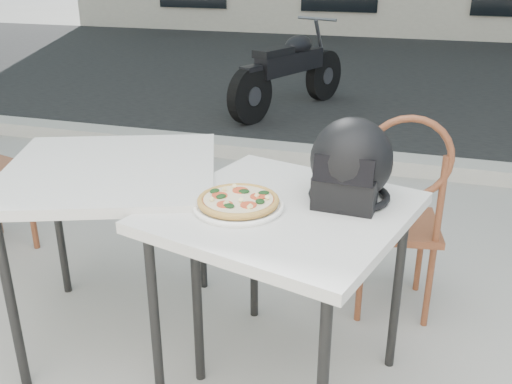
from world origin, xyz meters
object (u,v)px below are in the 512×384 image
(pizza, at_px, (238,200))
(cafe_chair_main, at_px, (400,207))
(helmet, at_px, (351,165))
(cafe_table_main, at_px, (283,224))
(motorcycle, at_px, (290,72))
(cafe_table_side, at_px, (112,182))
(plate, at_px, (238,206))

(pizza, bearing_deg, cafe_chair_main, 52.63)
(helmet, xyz_separation_m, cafe_chair_main, (0.17, 0.50, -0.36))
(cafe_table_main, distance_m, motorcycle, 4.40)
(cafe_table_side, bearing_deg, pizza, -17.13)
(motorcycle, bearing_deg, cafe_table_side, -64.18)
(pizza, xyz_separation_m, helmet, (0.36, 0.19, 0.10))
(cafe_chair_main, xyz_separation_m, cafe_table_side, (-1.16, -0.50, 0.17))
(plate, relative_size, pizza, 0.98)
(pizza, distance_m, cafe_table_side, 0.66)
(cafe_table_main, relative_size, helmet, 3.11)
(pizza, distance_m, helmet, 0.42)
(cafe_table_main, bearing_deg, motorcycle, 103.55)
(plate, xyz_separation_m, cafe_chair_main, (0.53, 0.70, -0.23))
(pizza, distance_m, motorcycle, 4.44)
(helmet, relative_size, motorcycle, 0.18)
(helmet, xyz_separation_m, motorcycle, (-1.24, 4.14, -0.50))
(helmet, bearing_deg, cafe_table_side, -176.97)
(pizza, height_order, cafe_chair_main, cafe_chair_main)
(cafe_table_main, bearing_deg, helmet, 31.32)
(helmet, relative_size, cafe_table_side, 0.30)
(helmet, distance_m, cafe_table_side, 1.00)
(plate, relative_size, cafe_chair_main, 0.35)
(pizza, distance_m, cafe_chair_main, 0.91)
(cafe_table_main, distance_m, cafe_table_side, 0.79)
(motorcycle, bearing_deg, plate, -56.20)
(pizza, xyz_separation_m, cafe_chair_main, (0.53, 0.70, -0.25))
(motorcycle, bearing_deg, cafe_chair_main, -46.47)
(pizza, bearing_deg, plate, -88.43)
(cafe_chair_main, bearing_deg, pizza, 43.15)
(helmet, bearing_deg, motorcycle, 109.78)
(cafe_table_side, bearing_deg, plate, -17.15)
(cafe_table_main, height_order, motorcycle, motorcycle)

